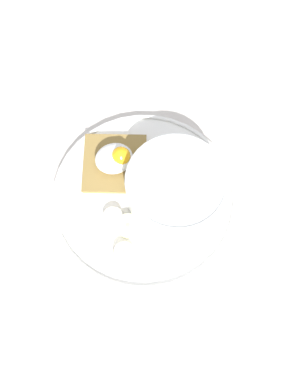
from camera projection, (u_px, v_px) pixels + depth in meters
The scene contains 8 objects.
ground_plane at pixel (144, 201), 67.24cm from camera, with size 120.00×120.00×2.00cm, color beige.
plate at pixel (144, 197), 65.56cm from camera, with size 28.40×28.40×1.60cm.
oatmeal_bowl at pixel (175, 188), 62.14cm from camera, with size 14.60×14.60×6.85cm.
toast_slice at pixel (115, 164), 66.59cm from camera, with size 12.11×12.11×1.07cm.
poached_egg at pixel (116, 158), 64.65cm from camera, with size 5.81×5.01×3.78cm.
banana_slice_front at pixel (128, 226), 63.08cm from camera, with size 4.85×4.85×1.37cm.
banana_slice_left at pixel (124, 253), 61.76cm from camera, with size 3.22×3.10×1.47cm.
banana_slice_back at pixel (113, 217), 63.54cm from camera, with size 3.46×3.39×1.44cm.
Camera 1 is at (-5.80, -20.99, 64.64)cm, focal length 40.00 mm.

